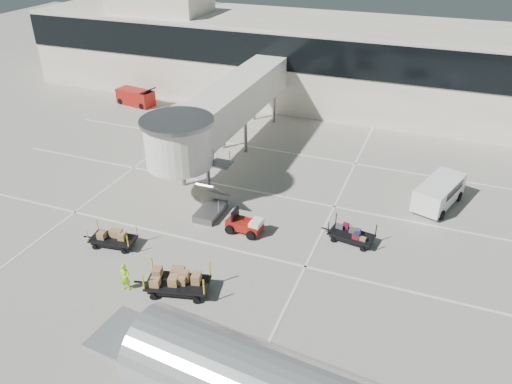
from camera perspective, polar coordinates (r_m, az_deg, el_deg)
ground at (r=29.05m, az=-7.02°, el=-8.08°), size 140.00×140.00×0.00m
lane_markings at (r=36.30m, az=-1.18°, el=0.58°), size 40.00×30.00×0.02m
terminal at (r=53.02m, az=7.89°, el=14.65°), size 64.00×12.11×15.20m
jet_bridge at (r=38.16m, az=-4.20°, el=9.09°), size 5.70×20.40×6.03m
baggage_tug at (r=31.11m, az=-1.23°, el=-3.75°), size 2.32×1.56×1.47m
suitcase_cart at (r=30.86m, az=10.86°, el=-4.86°), size 3.36×1.72×1.29m
box_cart_near at (r=26.87m, az=-9.10°, el=-10.13°), size 4.13×2.38×1.59m
box_cart_far at (r=31.10m, az=-15.77°, el=-5.17°), size 3.37×1.71×1.29m
ground_worker at (r=27.45m, az=-14.75°, el=-9.42°), size 0.66×0.50×1.62m
minivan at (r=35.91m, az=20.27°, el=0.14°), size 3.28×5.04×1.78m
belt_loader at (r=53.43m, az=-13.57°, el=10.48°), size 4.43×2.30×2.04m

